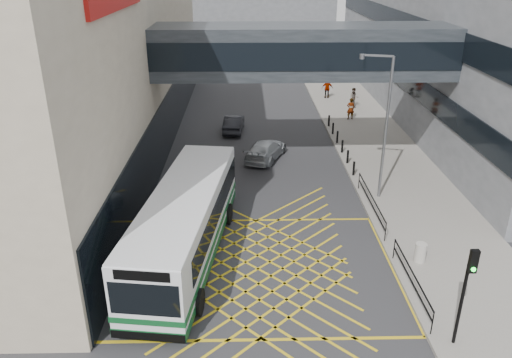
{
  "coord_description": "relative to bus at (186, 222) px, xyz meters",
  "views": [
    {
      "loc": [
        -0.49,
        -18.6,
        12.63
      ],
      "look_at": [
        0.0,
        4.0,
        2.6
      ],
      "focal_mm": 35.0,
      "sensor_mm": 36.0,
      "label": 1
    }
  ],
  "objects": [
    {
      "name": "street_lamp",
      "position": [
        10.1,
        5.82,
        2.91
      ],
      "size": [
        1.79,
        0.69,
        7.96
      ],
      "rotation": [
        0.0,
        0.0,
        -0.27
      ],
      "color": "slate",
      "rests_on": "pavement"
    },
    {
      "name": "car_white",
      "position": [
        -0.12,
        3.97,
        -1.13
      ],
      "size": [
        2.74,
        4.4,
        1.3
      ],
      "primitive_type": "imported",
      "rotation": [
        0.0,
        0.0,
        3.42
      ],
      "color": "white",
      "rests_on": "ground"
    },
    {
      "name": "bus",
      "position": [
        0.0,
        0.0,
        0.0
      ],
      "size": [
        4.24,
        12.14,
        3.33
      ],
      "rotation": [
        0.0,
        0.0,
        -0.13
      ],
      "color": "white",
      "rests_on": "ground"
    },
    {
      "name": "box_junction",
      "position": [
        3.2,
        -1.15,
        -1.78
      ],
      "size": [
        12.0,
        9.0,
        0.01
      ],
      "color": "gold",
      "rests_on": "ground"
    },
    {
      "name": "car_dark",
      "position": [
        1.76,
        18.16,
        -1.13
      ],
      "size": [
        1.97,
        4.28,
        1.3
      ],
      "primitive_type": "imported",
      "rotation": [
        0.0,
        0.0,
        3.06
      ],
      "color": "black",
      "rests_on": "ground"
    },
    {
      "name": "pedestrian_c",
      "position": [
        10.65,
        27.74,
        -0.69
      ],
      "size": [
        1.14,
        0.6,
        1.87
      ],
      "primitive_type": "imported",
      "rotation": [
        0.0,
        0.0,
        3.08
      ],
      "color": "gray",
      "rests_on": "pavement"
    },
    {
      "name": "ground",
      "position": [
        3.2,
        -1.15,
        -1.79
      ],
      "size": [
        120.0,
        120.0,
        0.0
      ],
      "primitive_type": "plane",
      "color": "#333335"
    },
    {
      "name": "kerb_railings",
      "position": [
        9.35,
        0.63,
        -0.91
      ],
      "size": [
        0.05,
        12.54,
        1.0
      ],
      "color": "black",
      "rests_on": "pavement"
    },
    {
      "name": "car_silver",
      "position": [
        4.05,
        12.13,
        -1.09
      ],
      "size": [
        3.42,
        4.87,
        1.4
      ],
      "primitive_type": "imported",
      "rotation": [
        0.0,
        0.0,
        2.76
      ],
      "color": "#9DA2A6",
      "rests_on": "ground"
    },
    {
      "name": "pedestrian_a",
      "position": [
        11.53,
        20.71,
        -0.72
      ],
      "size": [
        0.75,
        0.56,
        1.81
      ],
      "primitive_type": "imported",
      "rotation": [
        0.0,
        0.0,
        3.21
      ],
      "color": "gray",
      "rests_on": "pavement"
    },
    {
      "name": "pavement",
      "position": [
        12.2,
        13.85,
        -1.71
      ],
      "size": [
        6.0,
        54.0,
        0.16
      ],
      "primitive_type": "cube",
      "color": "gray",
      "rests_on": "ground"
    },
    {
      "name": "bollards",
      "position": [
        9.45,
        13.85,
        -1.18
      ],
      "size": [
        0.14,
        10.14,
        0.9
      ],
      "color": "black",
      "rests_on": "pavement"
    },
    {
      "name": "skybridge",
      "position": [
        6.2,
        10.85,
        5.71
      ],
      "size": [
        20.0,
        4.1,
        3.0
      ],
      "color": "#2B3035",
      "rests_on": "ground"
    },
    {
      "name": "litter_bin",
      "position": [
        10.47,
        -0.9,
        -1.18
      ],
      "size": [
        0.51,
        0.51,
        0.88
      ],
      "primitive_type": "cylinder",
      "color": "#ADA89E",
      "rests_on": "pavement"
    },
    {
      "name": "traffic_light",
      "position": [
        10.01,
        -6.2,
        0.94
      ],
      "size": [
        0.28,
        0.45,
        3.95
      ],
      "rotation": [
        0.0,
        0.0,
        0.02
      ],
      "color": "black",
      "rests_on": "pavement"
    },
    {
      "name": "pedestrian_b",
      "position": [
        12.52,
        24.25,
        -0.73
      ],
      "size": [
        0.9,
        0.56,
        1.79
      ],
      "primitive_type": "imported",
      "rotation": [
        0.0,
        0.0,
        -0.06
      ],
      "color": "gray",
      "rests_on": "pavement"
    }
  ]
}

